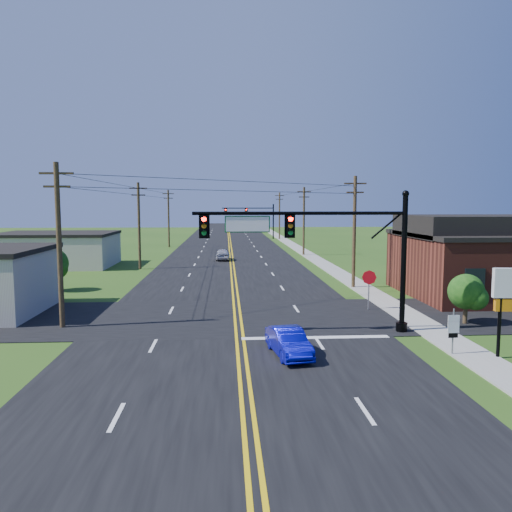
{
  "coord_description": "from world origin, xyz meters",
  "views": [
    {
      "loc": [
        -0.5,
        -17.44,
        6.76
      ],
      "look_at": [
        1.16,
        10.0,
        3.9
      ],
      "focal_mm": 35.0,
      "sensor_mm": 36.0,
      "label": 1
    }
  ],
  "objects": [
    {
      "name": "brick_building",
      "position": [
        20.0,
        18.0,
        2.35
      ],
      "size": [
        14.2,
        11.2,
        4.7
      ],
      "color": "maroon",
      "rests_on": "ground"
    },
    {
      "name": "utility_pole_right_a",
      "position": [
        9.8,
        22.0,
        4.72
      ],
      "size": [
        1.8,
        0.28,
        9.0
      ],
      "color": "#322717",
      "rests_on": "ground"
    },
    {
      "name": "stop_sign",
      "position": [
        8.6,
        13.51,
        1.86
      ],
      "size": [
        0.91,
        0.23,
        2.58
      ],
      "rotation": [
        0.0,
        0.0,
        -0.2
      ],
      "color": "slate",
      "rests_on": "ground"
    },
    {
      "name": "road_main",
      "position": [
        0.0,
        50.0,
        0.02
      ],
      "size": [
        16.0,
        220.0,
        0.04
      ],
      "primitive_type": "cube",
      "color": "black",
      "rests_on": "ground"
    },
    {
      "name": "utility_pole_right_c",
      "position": [
        9.8,
        78.0,
        4.72
      ],
      "size": [
        1.8,
        0.28,
        9.0
      ],
      "color": "#322717",
      "rests_on": "ground"
    },
    {
      "name": "sidewalk",
      "position": [
        10.5,
        40.0,
        0.04
      ],
      "size": [
        2.0,
        160.0,
        0.08
      ],
      "primitive_type": "cube",
      "color": "gray",
      "rests_on": "ground"
    },
    {
      "name": "cream_bldg_far",
      "position": [
        -19.0,
        38.0,
        1.86
      ],
      "size": [
        12.2,
        9.2,
        3.7
      ],
      "color": "beige",
      "rests_on": "ground"
    },
    {
      "name": "blue_car",
      "position": [
        2.26,
        4.12,
        0.61
      ],
      "size": [
        1.88,
        3.86,
        1.22
      ],
      "primitive_type": "imported",
      "rotation": [
        0.0,
        0.0,
        0.16
      ],
      "color": "#0709A5",
      "rests_on": "ground"
    },
    {
      "name": "utility_pole_left_a",
      "position": [
        -9.5,
        10.0,
        4.72
      ],
      "size": [
        1.8,
        0.28,
        9.0
      ],
      "color": "#322717",
      "rests_on": "ground"
    },
    {
      "name": "tree_right_back",
      "position": [
        16.0,
        26.0,
        2.6
      ],
      "size": [
        3.0,
        3.0,
        4.1
      ],
      "color": "#322717",
      "rests_on": "ground"
    },
    {
      "name": "tree_left",
      "position": [
        -14.0,
        22.0,
        2.16
      ],
      "size": [
        2.4,
        2.4,
        3.37
      ],
      "color": "#322717",
      "rests_on": "ground"
    },
    {
      "name": "utility_pole_right_b",
      "position": [
        9.8,
        48.0,
        4.72
      ],
      "size": [
        1.8,
        0.28,
        9.0
      ],
      "color": "#322717",
      "rests_on": "ground"
    },
    {
      "name": "ground",
      "position": [
        0.0,
        0.0,
        0.0
      ],
      "size": [
        260.0,
        260.0,
        0.0
      ],
      "primitive_type": "plane",
      "color": "#254714",
      "rests_on": "ground"
    },
    {
      "name": "signal_mast_far",
      "position": [
        4.44,
        80.0,
        4.55
      ],
      "size": [
        10.98,
        0.6,
        7.48
      ],
      "color": "black",
      "rests_on": "ground"
    },
    {
      "name": "utility_pole_left_b",
      "position": [
        -9.5,
        35.0,
        4.72
      ],
      "size": [
        1.8,
        0.28,
        9.0
      ],
      "color": "#322717",
      "rests_on": "ground"
    },
    {
      "name": "signal_mast_main",
      "position": [
        4.34,
        8.0,
        4.75
      ],
      "size": [
        11.3,
        0.6,
        7.48
      ],
      "color": "black",
      "rests_on": "ground"
    },
    {
      "name": "shrub_corner",
      "position": [
        13.0,
        9.5,
        1.85
      ],
      "size": [
        2.0,
        2.0,
        2.86
      ],
      "color": "#322717",
      "rests_on": "ground"
    },
    {
      "name": "road_cross",
      "position": [
        0.0,
        12.0,
        0.02
      ],
      "size": [
        70.0,
        10.0,
        0.04
      ],
      "primitive_type": "cube",
      "color": "black",
      "rests_on": "ground"
    },
    {
      "name": "distant_car",
      "position": [
        -0.87,
        42.64,
        0.7
      ],
      "size": [
        1.7,
        4.13,
        1.4
      ],
      "primitive_type": "imported",
      "rotation": [
        0.0,
        0.0,
        3.13
      ],
      "color": "#BBBBC0",
      "rests_on": "ground"
    },
    {
      "name": "route_sign",
      "position": [
        9.61,
        3.77,
        1.25
      ],
      "size": [
        0.54,
        0.09,
        2.14
      ],
      "rotation": [
        0.0,
        0.0,
        0.04
      ],
      "color": "slate",
      "rests_on": "ground"
    },
    {
      "name": "utility_pole_left_c",
      "position": [
        -9.5,
        62.0,
        4.72
      ],
      "size": [
        1.8,
        0.28,
        9.0
      ],
      "color": "#322717",
      "rests_on": "ground"
    }
  ]
}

